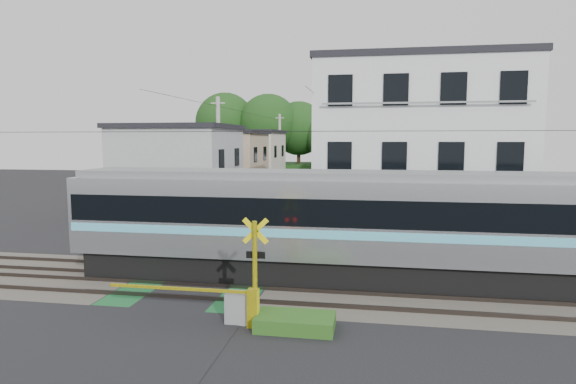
% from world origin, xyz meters
% --- Properties ---
extents(ground, '(120.00, 120.00, 0.00)m').
position_xyz_m(ground, '(0.00, 0.00, 0.00)').
color(ground, black).
extents(track_bed, '(120.00, 120.00, 0.14)m').
position_xyz_m(track_bed, '(0.00, 0.00, 0.04)').
color(track_bed, '#47423A').
rests_on(track_bed, ground).
extents(crossing_signal_near, '(4.74, 0.65, 3.09)m').
position_xyz_m(crossing_signal_near, '(2.59, -3.65, 0.71)').
color(crossing_signal_near, '#FFEB0D').
rests_on(crossing_signal_near, ground).
extents(crossing_signal_far, '(4.74, 0.65, 3.09)m').
position_xyz_m(crossing_signal_far, '(-2.59, 3.65, 0.71)').
color(crossing_signal_far, '#FFEB0D').
rests_on(crossing_signal_far, ground).
extents(apartment_block, '(10.20, 8.36, 9.30)m').
position_xyz_m(apartment_block, '(8.50, 9.49, 4.66)').
color(apartment_block, silver).
rests_on(apartment_block, ground).
extents(houses_row, '(22.07, 31.35, 6.80)m').
position_xyz_m(houses_row, '(0.25, 25.92, 3.24)').
color(houses_row, '#ADAFB2').
rests_on(houses_row, ground).
extents(tree_hill, '(40.00, 11.85, 11.74)m').
position_xyz_m(tree_hill, '(-0.04, 49.16, 6.01)').
color(tree_hill, '#1C4316').
rests_on(tree_hill, ground).
extents(catenary, '(60.00, 5.04, 7.00)m').
position_xyz_m(catenary, '(6.00, 0.03, 3.70)').
color(catenary, '#2D2D33').
rests_on(catenary, ground).
extents(utility_poles, '(7.90, 42.00, 8.00)m').
position_xyz_m(utility_poles, '(-1.05, 23.01, 4.08)').
color(utility_poles, '#A5A5A0').
rests_on(utility_poles, ground).
extents(pedestrian, '(0.77, 0.62, 1.85)m').
position_xyz_m(pedestrian, '(-0.38, 24.58, 0.92)').
color(pedestrian, '#24212A').
rests_on(pedestrian, ground).
extents(weed_patches, '(10.25, 8.80, 0.40)m').
position_xyz_m(weed_patches, '(1.76, -0.09, 0.18)').
color(weed_patches, '#2D5E1E').
rests_on(weed_patches, ground).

